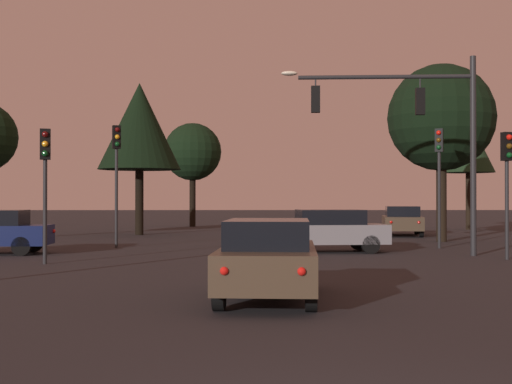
% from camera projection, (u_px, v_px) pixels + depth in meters
% --- Properties ---
extents(ground_plane, '(168.00, 168.00, 0.00)m').
position_uv_depth(ground_plane, '(269.00, 243.00, 29.93)').
color(ground_plane, '#262326').
rests_on(ground_plane, ground).
extents(traffic_signal_mast_arm, '(6.53, 0.64, 6.70)m').
position_uv_depth(traffic_signal_mast_arm, '(417.00, 120.00, 23.26)').
color(traffic_signal_mast_arm, '#232326').
rests_on(traffic_signal_mast_arm, ground).
extents(traffic_light_corner_left, '(0.34, 0.38, 4.01)m').
position_uv_depth(traffic_light_corner_left, '(507.00, 169.00, 21.69)').
color(traffic_light_corner_left, '#232326').
rests_on(traffic_light_corner_left, ground).
extents(traffic_light_corner_right, '(0.35, 0.38, 3.96)m').
position_uv_depth(traffic_light_corner_right, '(45.00, 168.00, 20.22)').
color(traffic_light_corner_right, '#232326').
rests_on(traffic_light_corner_right, ground).
extents(traffic_light_median, '(0.37, 0.39, 4.76)m').
position_uv_depth(traffic_light_median, '(117.00, 162.00, 26.84)').
color(traffic_light_median, '#232326').
rests_on(traffic_light_median, ground).
extents(traffic_light_far_side, '(0.37, 0.39, 4.62)m').
position_uv_depth(traffic_light_far_side, '(439.00, 164.00, 26.65)').
color(traffic_light_far_side, '#232326').
rests_on(traffic_light_far_side, ground).
extents(car_nearside_lane, '(2.06, 4.46, 1.52)m').
position_uv_depth(car_nearside_lane, '(268.00, 258.00, 13.13)').
color(car_nearside_lane, '#473828').
rests_on(car_nearside_lane, ground).
extents(car_crossing_left, '(4.45, 2.26, 1.52)m').
position_uv_depth(car_crossing_left, '(327.00, 230.00, 24.65)').
color(car_crossing_left, gray).
rests_on(car_crossing_left, ground).
extents(car_far_lane, '(2.49, 4.38, 1.52)m').
position_uv_depth(car_far_lane, '(402.00, 220.00, 35.61)').
color(car_far_lane, '#473828').
rests_on(car_far_lane, ground).
extents(tree_behind_sign, '(3.92, 3.92, 7.07)m').
position_uv_depth(tree_behind_sign, '(193.00, 152.00, 47.13)').
color(tree_behind_sign, black).
rests_on(tree_behind_sign, ground).
extents(tree_left_far, '(4.35, 4.35, 8.02)m').
position_uv_depth(tree_left_far, '(139.00, 127.00, 36.41)').
color(tree_left_far, black).
rests_on(tree_left_far, ground).
extents(tree_center_horizon, '(3.20, 3.20, 6.92)m').
position_uv_depth(tree_center_horizon, '(468.00, 145.00, 42.46)').
color(tree_center_horizon, black).
rests_on(tree_center_horizon, ground).
extents(tree_right_cluster, '(4.74, 4.74, 7.89)m').
position_uv_depth(tree_right_cluster, '(441.00, 118.00, 30.70)').
color(tree_right_cluster, black).
rests_on(tree_right_cluster, ground).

